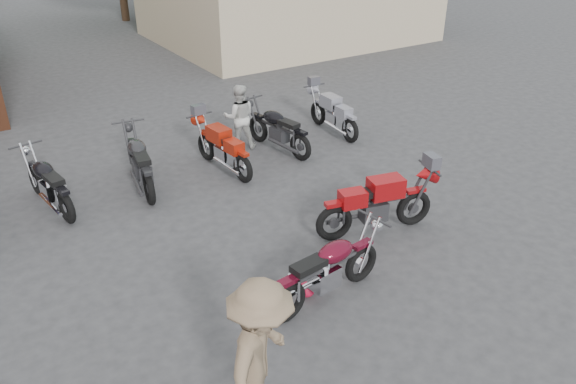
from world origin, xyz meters
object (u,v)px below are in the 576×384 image
row_bike_4 (222,146)px  helmet (307,289)px  sportbike (378,201)px  row_bike_3 (139,159)px  person_tan (261,358)px  vintage_motorcycle (329,266)px  row_bike_5 (277,126)px  row_bike_6 (333,111)px  row_bike_2 (47,180)px  person_light (239,117)px

row_bike_4 → helmet: bearing=162.3°
sportbike → row_bike_3: 4.83m
person_tan → vintage_motorcycle: bearing=-6.6°
row_bike_4 → row_bike_5: size_ratio=0.97×
vintage_motorcycle → row_bike_6: vintage_motorcycle is taller
vintage_motorcycle → row_bike_5: size_ratio=1.00×
row_bike_2 → row_bike_5: row_bike_5 is taller
sportbike → person_tan: size_ratio=1.10×
person_light → row_bike_2: bearing=31.2°
vintage_motorcycle → row_bike_6: 6.54m
person_tan → row_bike_5: person_tan is taller
helmet → row_bike_3: (-0.81, 4.72, 0.49)m
vintage_motorcycle → row_bike_5: bearing=59.1°
row_bike_3 → row_bike_4: 1.75m
helmet → row_bike_2: bearing=117.9°
row_bike_3 → row_bike_4: row_bike_3 is taller
person_tan → row_bike_6: bearing=5.8°
sportbike → person_tan: 4.46m
helmet → person_light: size_ratio=0.17×
person_tan → row_bike_6: (5.88, 6.57, -0.41)m
row_bike_2 → row_bike_4: (3.48, -0.29, -0.00)m
sportbike → row_bike_6: (2.15, 4.16, -0.06)m
helmet → row_bike_2: (-2.54, 4.81, 0.45)m
row_bike_3 → row_bike_4: (1.74, -0.20, -0.04)m
sportbike → row_bike_5: size_ratio=1.05×
helmet → row_bike_2: row_bike_2 is taller
helmet → row_bike_5: (2.47, 4.80, 0.47)m
person_tan → row_bike_6: 8.83m
helmet → row_bike_3: row_bike_3 is taller
row_bike_5 → row_bike_3: bearing=81.3°
row_bike_4 → row_bike_6: bearing=-88.1°
helmet → sportbike: bearing=21.9°
vintage_motorcycle → row_bike_2: size_ratio=1.02×
vintage_motorcycle → helmet: size_ratio=8.02×
person_tan → sportbike: bearing=-9.5°
person_light → person_tan: bearing=86.9°
person_tan → row_bike_5: bearing=14.6°
person_tan → person_light: bearing=21.0°
person_light → row_bike_5: size_ratio=0.75×
vintage_motorcycle → row_bike_4: (0.71, 4.73, -0.01)m
row_bike_5 → person_tan: bearing=137.0°
sportbike → helmet: bearing=-144.7°
row_bike_4 → row_bike_6: size_ratio=1.02×
vintage_motorcycle → helmet: vintage_motorcycle is taller
row_bike_2 → row_bike_5: size_ratio=0.98×
helmet → person_light: bearing=71.3°
sportbike → helmet: sportbike is taller
person_tan → row_bike_6: size_ratio=1.01×
row_bike_2 → row_bike_6: (6.75, 0.17, -0.01)m
row_bike_3 → row_bike_4: bearing=-87.8°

